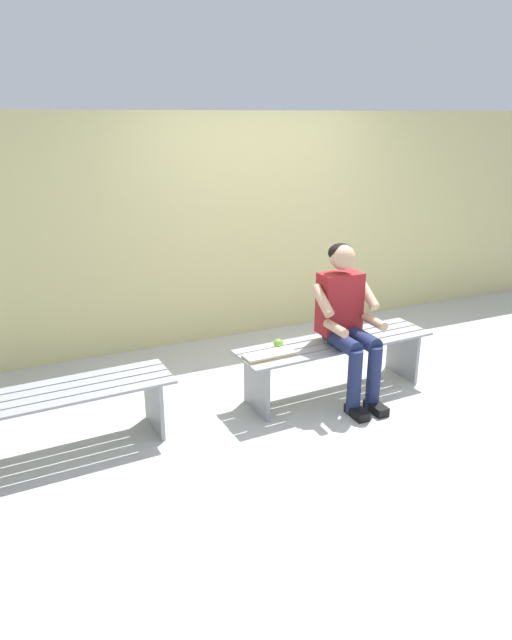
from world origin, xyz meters
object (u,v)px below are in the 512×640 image
object	(u,v)px
person_seated	(347,317)
apple	(278,343)
bench_near	(335,354)
bench_far	(50,408)
book_open	(269,355)

from	to	relation	value
person_seated	apple	xyz separation A→B (m)	(0.53, -0.17, -0.20)
person_seated	bench_near	bearing A→B (deg)	-72.85
bench_far	apple	bearing A→B (deg)	-177.82
bench_near	bench_far	world-z (taller)	same
bench_far	apple	world-z (taller)	apple
person_seated	book_open	bearing A→B (deg)	-4.54
bench_near	bench_far	size ratio (longest dim) A/B	1.01
bench_near	apple	bearing A→B (deg)	-7.72
apple	bench_far	bearing A→B (deg)	2.18
bench_far	person_seated	bearing A→B (deg)	177.46
bench_far	book_open	bearing A→B (deg)	178.27
bench_near	person_seated	distance (m)	0.36
person_seated	book_open	distance (m)	0.70
bench_near	book_open	distance (m)	0.64
book_open	bench_near	bearing A→B (deg)	-178.11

